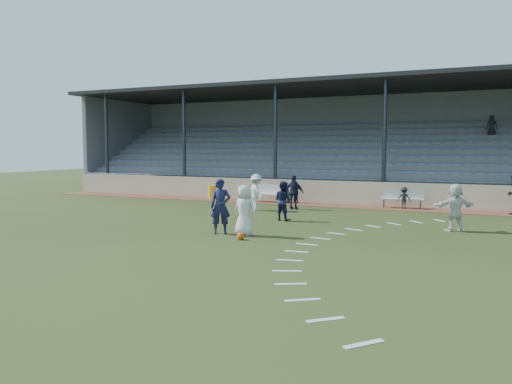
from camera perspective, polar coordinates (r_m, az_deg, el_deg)
ground at (r=16.41m, az=-3.65°, el=-5.22°), size 90.00×90.00×0.00m
cinder_track at (r=26.04m, az=7.34°, el=-1.43°), size 34.00×2.00×0.02m
retaining_wall at (r=26.98m, az=8.02°, el=0.04°), size 34.00×0.18×1.20m
bench_left at (r=26.98m, az=1.44°, el=0.05°), size 2.02×0.56×0.95m
bench_right at (r=25.32m, az=16.40°, el=-0.47°), size 2.04×0.72×0.95m
trash_bin at (r=29.06m, az=-5.05°, el=0.00°), size 0.46×0.46×0.73m
football at (r=15.96m, az=-1.75°, el=-5.07°), size 0.24×0.24×0.24m
player_white_lead at (r=16.61m, az=-1.36°, el=-2.11°), size 0.84×0.55×1.71m
player_navy_lead at (r=17.00m, az=-4.08°, el=-1.65°), size 0.82×0.71×1.89m
player_navy_mid at (r=20.17m, az=3.08°, el=-1.02°), size 0.90×0.77×1.59m
player_white_wing at (r=23.38m, az=0.04°, el=-0.04°), size 1.25×1.19×1.71m
player_navy_wing at (r=23.94m, az=4.36°, el=-0.03°), size 0.97×0.44×1.63m
player_white_back at (r=18.91m, az=21.80°, el=-1.63°), size 1.57×1.29×1.69m
sub_left_near at (r=26.45m, az=3.50°, el=-0.19°), size 0.38×0.26×1.00m
sub_left_far at (r=26.58m, az=4.60°, el=-0.01°), size 0.71×0.40×1.15m
sub_right at (r=25.03m, az=16.55°, el=-0.64°), size 0.70×0.45×1.04m
grandstand at (r=31.44m, az=10.52°, el=3.63°), size 34.60×9.00×6.61m
penalty_arc at (r=14.94m, az=10.51°, el=-6.29°), size 3.89×14.63×0.01m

